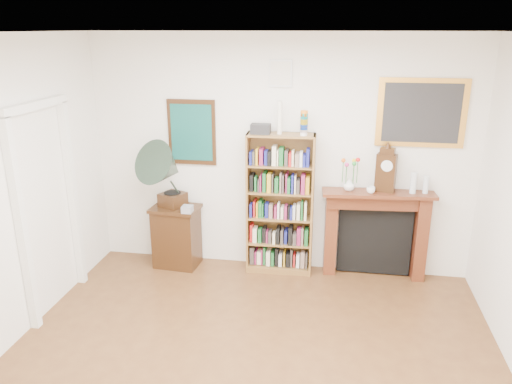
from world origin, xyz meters
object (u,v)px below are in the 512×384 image
Objects in this scene: side_cabinet at (177,236)px; bottle_right at (426,185)px; flower_vase at (349,184)px; gramophone at (167,170)px; teacup at (371,190)px; mantel_clock at (386,171)px; cd_stack at (187,209)px; fireplace at (375,226)px; bookshelf at (280,197)px; bottle_left at (413,183)px.

bottle_right is (2.90, 0.11, 0.78)m from side_cabinet.
bottle_right reaches higher than flower_vase.
flower_vase is (2.09, 0.19, -0.12)m from gramophone.
teacup is 0.61m from bottle_right.
mantel_clock is 0.43m from flower_vase.
gramophone reaches higher than teacup.
cd_stack is 0.60× the size of bottle_right.
cd_stack is at bearing -157.77° from mantel_clock.
gramophone is (-2.43, -0.25, 0.64)m from fireplace.
bookshelf is 1.10m from cd_stack.
mantel_clock is 2.09× the size of bottle_left.
gramophone is at bearing -175.76° from bottle_left.
cd_stack is at bearing -177.21° from fireplace.
mantel_clock reaches higher than bottle_left.
side_cabinet is 0.49m from cd_stack.
bookshelf is 0.81m from flower_vase.
bottle_right is at bearing 5.67° from cd_stack.
bookshelf is at bearing 11.65° from cd_stack.
mantel_clock is at bearing 176.96° from bottle_left.
bookshelf is 3.89× the size of mantel_clock.
gramophone reaches higher than flower_vase.
flower_vase is 0.59× the size of bottle_left.
mantel_clock is 0.33m from bottle_left.
cd_stack is (-2.19, -0.29, 0.19)m from fireplace.
cd_stack is at bearing -174.53° from bottle_left.
bookshelf is 1.24m from mantel_clock.
teacup is (2.30, 0.01, 0.72)m from side_cabinet.
fireplace is 2.52m from gramophone.
side_cabinet is 3.20× the size of bottle_left.
fireplace is 0.75m from bottle_right.
bookshelf reaches higher than side_cabinet.
gramophone is 4.38× the size of bottle_right.
bookshelf is 1.17m from fireplace.
side_cabinet is 3.85× the size of bottle_right.
flower_vase is 1.50× the size of teacup.
bottle_right is (2.70, 0.27, 0.36)m from cd_stack.
mantel_clock reaches higher than cd_stack.
bookshelf is 20.54× the size of teacup.
mantel_clock is (2.45, 0.11, 0.92)m from side_cabinet.
teacup is (-0.09, -0.12, 0.48)m from fireplace.
flower_vase is (1.85, 0.23, 0.33)m from cd_stack.
bottle_right is (0.60, 0.10, 0.06)m from teacup.
mantel_clock is 5.29× the size of teacup.
bookshelf is at bearing -179.04° from bottle_left.
mantel_clock is 2.51× the size of bottle_right.
bottle_right reaches higher than side_cabinet.
side_cabinet is 2.41m from teacup.
bookshelf reaches higher than gramophone.
cd_stack is 0.24× the size of mantel_clock.
teacup is 0.48× the size of bottle_right.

